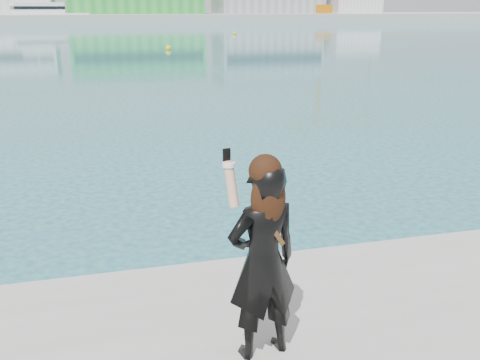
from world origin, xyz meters
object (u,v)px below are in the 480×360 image
(motor_yacht, at_px, (41,13))
(woman, at_px, (263,257))
(buoy_extra, at_px, (168,50))
(buoy_near, at_px, (235,34))

(motor_yacht, bearing_deg, woman, -100.49)
(motor_yacht, relative_size, buoy_extra, 35.84)
(buoy_extra, height_order, woman, woman)
(buoy_near, height_order, buoy_extra, same)
(buoy_extra, xyz_separation_m, woman, (-4.74, -43.21, 1.66))
(buoy_near, bearing_deg, woman, -103.89)
(buoy_extra, bearing_deg, woman, -96.27)
(motor_yacht, xyz_separation_m, buoy_near, (28.48, -47.84, -2.26))
(motor_yacht, height_order, woman, motor_yacht)
(motor_yacht, relative_size, buoy_near, 35.84)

